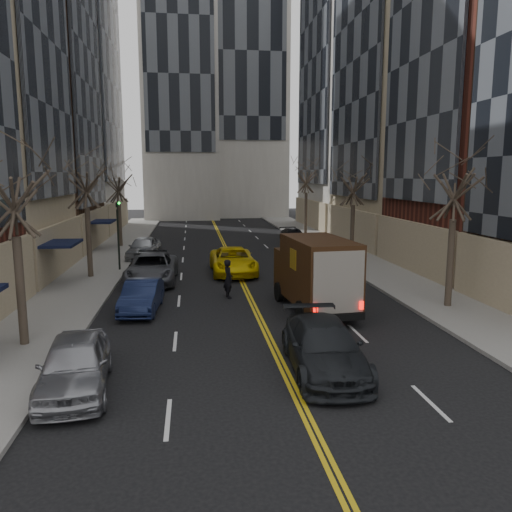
# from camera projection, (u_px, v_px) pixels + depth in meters

# --- Properties ---
(ground) EXTENTS (160.00, 160.00, 0.00)m
(ground) POSITION_uv_depth(u_px,v_px,m) (324.00, 452.00, 11.07)
(ground) COLOR black
(ground) RESTS_ON ground
(sidewalk_left) EXTENTS (4.00, 66.00, 0.15)m
(sidewalk_left) POSITION_uv_depth(u_px,v_px,m) (107.00, 258.00, 36.34)
(sidewalk_left) COLOR slate
(sidewalk_left) RESTS_ON ground
(sidewalk_right) EXTENTS (4.00, 66.00, 0.15)m
(sidewalk_right) POSITION_uv_depth(u_px,v_px,m) (346.00, 253.00, 38.62)
(sidewalk_right) COLOR slate
(sidewalk_right) RESTS_ON ground
(streetwall_left) EXTENTS (14.00, 49.50, 36.00)m
(streetwall_left) POSITION_uv_depth(u_px,v_px,m) (4.00, 45.00, 36.74)
(streetwall_left) COLOR #562319
(streetwall_left) RESTS_ON ground
(streetwall_right) EXTENTS (12.26, 49.00, 34.00)m
(streetwall_right) POSITION_uv_depth(u_px,v_px,m) (417.00, 67.00, 42.23)
(streetwall_right) COLOR #4C301E
(streetwall_right) RESTS_ON ground
(tree_lf_near) EXTENTS (3.20, 3.20, 8.41)m
(tree_lf_near) POSITION_uv_depth(u_px,v_px,m) (11.00, 170.00, 16.78)
(tree_lf_near) COLOR #382D23
(tree_lf_near) RESTS_ON sidewalk_left
(tree_lf_mid) EXTENTS (3.20, 3.20, 8.91)m
(tree_lf_mid) POSITION_uv_depth(u_px,v_px,m) (85.00, 166.00, 28.47)
(tree_lf_mid) COLOR #382D23
(tree_lf_mid) RESTS_ON sidewalk_left
(tree_lf_far) EXTENTS (3.20, 3.20, 8.12)m
(tree_lf_far) POSITION_uv_depth(u_px,v_px,m) (118.00, 175.00, 41.28)
(tree_lf_far) COLOR #382D23
(tree_lf_far) RESTS_ON sidewalk_left
(tree_rt_near) EXTENTS (3.20, 3.20, 8.71)m
(tree_rt_near) POSITION_uv_depth(u_px,v_px,m) (456.00, 166.00, 21.91)
(tree_rt_near) COLOR #382D23
(tree_rt_near) RESTS_ON sidewalk_right
(tree_rt_mid) EXTENTS (3.20, 3.20, 8.32)m
(tree_rt_mid) POSITION_uv_depth(u_px,v_px,m) (354.00, 174.00, 35.66)
(tree_rt_mid) COLOR #382D23
(tree_rt_mid) RESTS_ON sidewalk_right
(tree_rt_far) EXTENTS (3.20, 3.20, 9.11)m
(tree_rt_far) POSITION_uv_depth(u_px,v_px,m) (306.00, 168.00, 50.25)
(tree_rt_far) COLOR #382D23
(tree_rt_far) RESTS_ON sidewalk_right
(traffic_signal) EXTENTS (0.29, 0.26, 4.70)m
(traffic_signal) POSITION_uv_depth(u_px,v_px,m) (118.00, 228.00, 31.21)
(traffic_signal) COLOR black
(traffic_signal) RESTS_ON sidewalk_left
(ups_truck) EXTENTS (2.89, 6.28, 3.35)m
(ups_truck) POSITION_uv_depth(u_px,v_px,m) (315.00, 274.00, 22.35)
(ups_truck) COLOR black
(ups_truck) RESTS_ON ground
(observer_sedan) EXTENTS (2.41, 5.44, 1.55)m
(observer_sedan) POSITION_uv_depth(u_px,v_px,m) (324.00, 347.00, 15.55)
(observer_sedan) COLOR black
(observer_sedan) RESTS_ON ground
(taxi) EXTENTS (2.75, 5.81, 1.60)m
(taxi) POSITION_uv_depth(u_px,v_px,m) (233.00, 261.00, 30.94)
(taxi) COLOR yellow
(taxi) RESTS_ON ground
(pedestrian) EXTENTS (0.62, 0.80, 1.94)m
(pedestrian) POSITION_uv_depth(u_px,v_px,m) (228.00, 279.00, 24.80)
(pedestrian) COLOR black
(pedestrian) RESTS_ON ground
(parked_lf_a) EXTENTS (2.34, 4.81, 1.58)m
(parked_lf_a) POSITION_uv_depth(u_px,v_px,m) (75.00, 365.00, 14.08)
(parked_lf_a) COLOR #9D9EA4
(parked_lf_a) RESTS_ON ground
(parked_lf_b) EXTENTS (1.78, 4.35, 1.40)m
(parked_lf_b) POSITION_uv_depth(u_px,v_px,m) (142.00, 296.00, 22.38)
(parked_lf_b) COLOR #121B3B
(parked_lf_b) RESTS_ON ground
(parked_lf_c) EXTENTS (2.84, 5.94, 1.63)m
(parked_lf_c) POSITION_uv_depth(u_px,v_px,m) (152.00, 268.00, 28.37)
(parked_lf_c) COLOR #4A4B51
(parked_lf_c) RESTS_ON ground
(parked_lf_d) EXTENTS (2.23, 5.19, 1.49)m
(parked_lf_d) POSITION_uv_depth(u_px,v_px,m) (149.00, 268.00, 28.75)
(parked_lf_d) COLOR black
(parked_lf_d) RESTS_ON ground
(parked_lf_e) EXTENTS (2.55, 5.04, 1.65)m
(parked_lf_e) POSITION_uv_depth(u_px,v_px,m) (144.00, 248.00, 36.36)
(parked_lf_e) COLOR #A2A5A9
(parked_lf_e) RESTS_ON ground
(parked_rt_a) EXTENTS (1.59, 4.11, 1.33)m
(parked_rt_a) POSITION_uv_depth(u_px,v_px,m) (309.00, 255.00, 33.91)
(parked_rt_a) COLOR #4C4F54
(parked_rt_a) RESTS_ON ground
(parked_rt_b) EXTENTS (2.50, 4.88, 1.32)m
(parked_rt_b) POSITION_uv_depth(u_px,v_px,m) (297.00, 247.00, 37.70)
(parked_rt_b) COLOR #9D9EA4
(parked_rt_b) RESTS_ON ground
(parked_rt_c) EXTENTS (2.14, 4.54, 1.28)m
(parked_rt_c) POSITION_uv_depth(u_px,v_px,m) (294.00, 236.00, 44.97)
(parked_rt_c) COLOR black
(parked_rt_c) RESTS_ON ground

